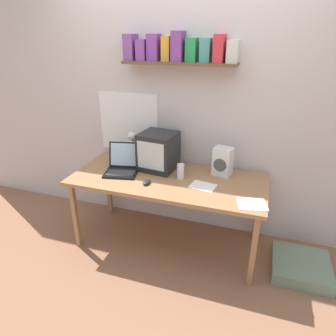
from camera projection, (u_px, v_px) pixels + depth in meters
name	position (u px, v px, depth m)	size (l,w,h in m)	color
ground_plane	(168.00, 241.00, 3.07)	(12.00, 12.00, 0.00)	#936347
back_wall	(182.00, 104.00, 2.92)	(5.60, 0.24, 2.60)	beige
corner_desk	(168.00, 183.00, 2.79)	(1.79, 0.79, 0.72)	#A5734A
crt_monitor	(158.00, 151.00, 2.89)	(0.37, 0.36, 0.36)	#232326
laptop	(123.00, 165.00, 2.89)	(0.36, 0.37, 0.26)	black
desk_lamp	(133.00, 144.00, 3.02)	(0.14, 0.16, 0.33)	silver
juice_glass	(181.00, 172.00, 2.74)	(0.07, 0.07, 0.14)	white
space_heater	(223.00, 161.00, 2.79)	(0.19, 0.17, 0.27)	white
computer_mouse	(147.00, 182.00, 2.66)	(0.06, 0.11, 0.03)	#232326
loose_paper_near_laptop	(252.00, 204.00, 2.34)	(0.26, 0.24, 0.00)	white
printed_handout	(203.00, 186.00, 2.62)	(0.24, 0.20, 0.00)	white
floor_cushion	(301.00, 267.00, 2.65)	(0.49, 0.49, 0.11)	gray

